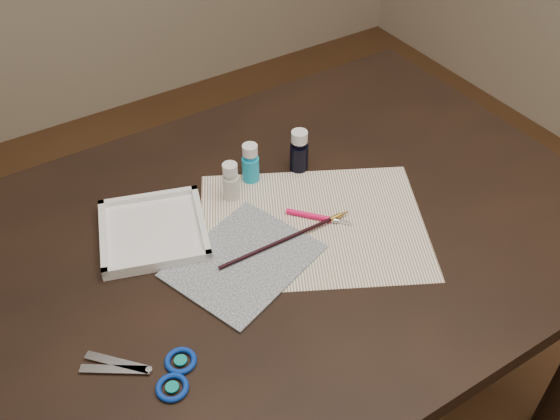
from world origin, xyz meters
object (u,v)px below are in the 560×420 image
paint_bottle_navy (299,151)px  palette_tray (153,230)px  scissors (137,373)px  paper (313,225)px  canvas (244,261)px  paint_bottle_white (231,181)px  paint_bottle_cyan (250,163)px

paint_bottle_navy → palette_tray: 0.35m
scissors → palette_tray: bearing=-84.7°
paper → paint_bottle_navy: (0.08, 0.16, 0.05)m
paper → canvas: (-0.16, -0.01, 0.00)m
canvas → paint_bottle_navy: (0.24, 0.18, 0.04)m
paint_bottle_navy → paint_bottle_white: bearing=-178.2°
paper → canvas: size_ratio=1.73×
scissors → palette_tray: palette_tray is taller
paint_bottle_navy → palette_tray: paint_bottle_navy is taller
paint_bottle_cyan → paint_bottle_navy: bearing=-12.3°
canvas → paint_bottle_cyan: size_ratio=2.85×
paint_bottle_cyan → scissors: size_ratio=0.45×
paint_bottle_white → paint_bottle_navy: paint_bottle_navy is taller
scissors → paint_bottle_cyan: bearing=-107.0°
paper → paint_bottle_white: (-0.09, 0.16, 0.04)m
paint_bottle_white → palette_tray: (-0.18, -0.02, -0.03)m
paint_bottle_white → scissors: bearing=-138.5°
paint_bottle_cyan → paint_bottle_white: bearing=-155.4°
canvas → scissors: 0.28m
canvas → paint_bottle_cyan: (0.13, 0.20, 0.04)m
paint_bottle_cyan → palette_tray: bearing=-169.5°
paper → canvas: 0.16m
canvas → paint_bottle_navy: 0.30m
paint_bottle_cyan → scissors: paint_bottle_cyan is taller
scissors → paint_bottle_navy: bearing=-115.5°
paint_bottle_white → paint_bottle_cyan: (0.06, 0.03, 0.00)m
palette_tray → paper: bearing=-27.4°
scissors → paper: bearing=-128.8°
paint_bottle_navy → paint_bottle_cyan: bearing=167.7°
paper → paint_bottle_navy: bearing=65.2°
paint_bottle_cyan → palette_tray: paint_bottle_cyan is taller
canvas → palette_tray: 0.19m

